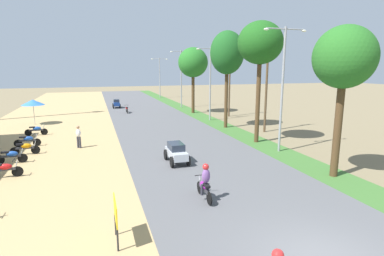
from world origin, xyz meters
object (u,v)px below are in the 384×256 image
Objects in this scene: utility_pole_near at (267,81)px; parked_motorbike_second at (4,169)px; parked_motorbike_third at (11,156)px; car_sedan_silver at (176,152)px; streetlamp_mid at (210,79)px; streetlamp_farthest at (160,75)px; parked_motorbike_fifth at (28,140)px; median_tree_fourth at (193,63)px; parked_motorbike_fourth at (25,147)px; vendor_umbrella at (33,102)px; pedestrian_on_shoulder at (79,136)px; streetlamp_near at (283,82)px; utility_pole_far at (230,80)px; streetlamp_far at (181,75)px; motorbike_ahead_second at (205,183)px; motorbike_ahead_third at (127,109)px; car_hatchback_blue at (116,103)px; median_tree_nearest at (344,59)px; street_signboard at (116,213)px; parked_motorbike_sixth at (36,130)px; median_tree_second at (260,44)px; median_tree_third at (227,53)px.

parked_motorbike_second is at bearing -161.60° from utility_pole_near.
car_sedan_silver is at bearing -16.83° from parked_motorbike_third.
streetlamp_farthest is at bearing 90.00° from streetlamp_mid.
parked_motorbike_fifth is 0.22× the size of median_tree_fourth.
parked_motorbike_fourth is 0.71× the size of vendor_umbrella.
vendor_umbrella is at bearing 112.74° from pedestrian_on_shoulder.
streetlamp_near is 15.74m from utility_pole_far.
parked_motorbike_second is 1.00× the size of parked_motorbike_fourth.
parked_motorbike_third is 0.22× the size of utility_pole_far.
streetlamp_mid is at bearing -90.00° from streetlamp_far.
motorbike_ahead_second is 27.44m from motorbike_ahead_third.
streetlamp_far reaches higher than pedestrian_on_shoulder.
motorbike_ahead_second is at bearing -130.00° from utility_pole_near.
parked_motorbike_third is (-0.26, 2.63, 0.00)m from parked_motorbike_second.
streetlamp_far is at bearing 47.39° from parked_motorbike_fifth.
motorbike_ahead_third is (-8.12, 8.21, -3.97)m from streetlamp_mid.
car_sedan_silver is at bearing -86.60° from car_hatchback_blue.
median_tree_nearest is at bearing -29.88° from parked_motorbike_fourth.
car_sedan_silver reaches higher than parked_motorbike_third.
utility_pole_far is at bearing -2.24° from vendor_umbrella.
pedestrian_on_shoulder is 0.19× the size of utility_pole_near.
car_hatchback_blue is at bearing 50.30° from vendor_umbrella.
median_tree_fourth is (17.78, 2.91, 3.99)m from vendor_umbrella.
parked_motorbike_second is 26.07m from median_tree_fourth.
street_signboard is 25.21m from vendor_umbrella.
streetlamp_farthest reaches higher than car_hatchback_blue.
parked_motorbike_third is 8.10m from parked_motorbike_sixth.
motorbike_ahead_second is (-7.57, -0.76, -5.29)m from median_tree_nearest.
median_tree_second is 3.98× the size of car_sedan_silver.
vendor_umbrella is (-1.38, 11.92, 1.75)m from parked_motorbike_fourth.
streetlamp_farthest is at bearing 66.12° from motorbike_ahead_third.
median_tree_third is 3.98× the size of car_sedan_silver.
street_signboard is at bearing -121.98° from utility_pole_far.
parked_motorbike_second and parked_motorbike_third have the same top height.
median_tree_nearest is 0.96× the size of streetlamp_far.
pedestrian_on_shoulder reaches higher than parked_motorbike_fourth.
utility_pole_far is 4.53× the size of motorbike_ahead_second.
car_sedan_silver is (-7.26, -3.25, -6.68)m from median_tree_second.
median_tree_third is 1.21× the size of streetlamp_farthest.
parked_motorbike_fourth is 0.21× the size of utility_pole_near.
median_tree_fourth is 19.19m from streetlamp_near.
streetlamp_farthest reaches higher than parked_motorbike_sixth.
motorbike_ahead_second is at bearing -87.48° from car_hatchback_blue.
streetlamp_near reaches higher than motorbike_ahead_third.
car_sedan_silver is at bearing 62.25° from street_signboard.
car_sedan_silver reaches higher than parked_motorbike_sixth.
median_tree_nearest reaches higher than car_sedan_silver.
median_tree_second is (16.72, 0.38, 6.87)m from parked_motorbike_third.
streetlamp_far is 9.67m from motorbike_ahead_third.
parked_motorbike_third is 1.00× the size of parked_motorbike_sixth.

